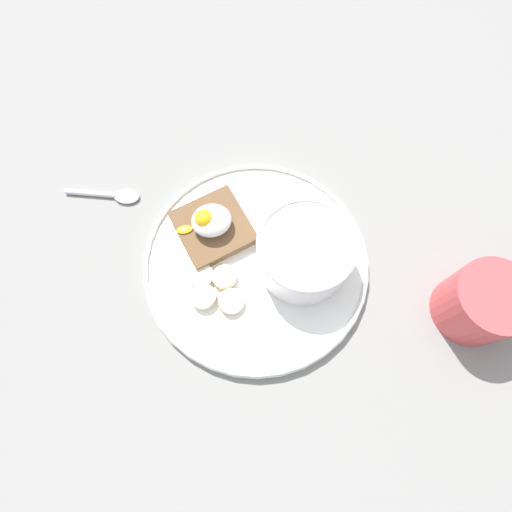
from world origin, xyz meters
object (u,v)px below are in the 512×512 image
object	(u,v)px
oatmeal_bowl	(305,252)
banana_slice_back	(203,297)
spoon	(112,195)
banana_slice_right	(201,276)
banana_slice_left	(231,301)
banana_slice_front	(224,277)
poached_egg	(210,220)
toast_slice	(213,227)
coffee_mug	(483,303)

from	to	relation	value
oatmeal_bowl	banana_slice_back	size ratio (longest dim) A/B	3.12
oatmeal_bowl	spoon	distance (cm)	28.44
banana_slice_right	oatmeal_bowl	bearing A→B (deg)	177.48
oatmeal_bowl	banana_slice_left	bearing A→B (deg)	19.39
banana_slice_front	banana_slice_right	distance (cm)	3.01
poached_egg	banana_slice_left	size ratio (longest dim) A/B	1.58
toast_slice	spoon	world-z (taller)	toast_slice
poached_egg	spoon	size ratio (longest dim) A/B	0.69
banana_slice_left	banana_slice_right	distance (cm)	5.17
oatmeal_bowl	poached_egg	bearing A→B (deg)	-32.41
banana_slice_front	spoon	distance (cm)	20.57
toast_slice	banana_slice_left	size ratio (longest dim) A/B	2.45
poached_egg	banana_slice_back	world-z (taller)	poached_egg
poached_egg	banana_slice_right	world-z (taller)	poached_egg
banana_slice_left	toast_slice	bearing A→B (deg)	-87.25
banana_slice_back	banana_slice_right	distance (cm)	2.84
banana_slice_front	coffee_mug	xyz separation A→B (cm)	(-29.27, 10.13, 2.36)
poached_egg	spoon	distance (cm)	15.98
banana_slice_right	spoon	bearing A→B (deg)	-54.67
poached_egg	banana_slice_front	size ratio (longest dim) A/B	1.64
banana_slice_front	banana_slice_left	world-z (taller)	banana_slice_left
toast_slice	banana_slice_right	world-z (taller)	toast_slice
toast_slice	banana_slice_left	xyz separation A→B (cm)	(-0.49, 10.28, -0.22)
toast_slice	poached_egg	distance (cm)	2.24
banana_slice_left	banana_slice_back	bearing A→B (deg)	-21.07
banana_slice_right	spoon	xyz separation A→B (cm)	(10.48, -14.78, -1.16)
banana_slice_right	coffee_mug	size ratio (longest dim) A/B	0.27
toast_slice	banana_slice_back	bearing A→B (deg)	72.91
banana_slice_right	spoon	size ratio (longest dim) A/B	0.32
banana_slice_front	oatmeal_bowl	bearing A→B (deg)	-178.78
banana_slice_left	spoon	xyz separation A→B (cm)	(13.63, -18.87, -1.28)
toast_slice	banana_slice_back	size ratio (longest dim) A/B	2.93
banana_slice_front	coffee_mug	size ratio (longest dim) A/B	0.36
toast_slice	banana_slice_back	distance (cm)	9.44
banana_slice_front	banana_slice_back	xyz separation A→B (cm)	(3.02, 2.04, 0.10)
oatmeal_bowl	coffee_mug	distance (cm)	21.67
poached_egg	toast_slice	bearing A→B (deg)	179.37
poached_egg	banana_slice_back	size ratio (longest dim) A/B	1.89
spoon	banana_slice_back	bearing A→B (deg)	120.47
toast_slice	poached_egg	world-z (taller)	poached_egg
banana_slice_right	poached_egg	bearing A→B (deg)	-111.75
oatmeal_bowl	poached_egg	world-z (taller)	oatmeal_bowl
spoon	oatmeal_bowl	bearing A→B (deg)	146.96
banana_slice_front	toast_slice	bearing A→B (deg)	-87.97
oatmeal_bowl	poached_egg	distance (cm)	12.64
oatmeal_bowl	banana_slice_front	size ratio (longest dim) A/B	2.70
poached_egg	coffee_mug	xyz separation A→B (cm)	(-29.70, 17.11, -0.20)
banana_slice_front	banana_slice_back	world-z (taller)	banana_slice_back
poached_egg	coffee_mug	distance (cm)	34.28
toast_slice	spoon	xyz separation A→B (cm)	(13.13, -8.59, -1.51)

